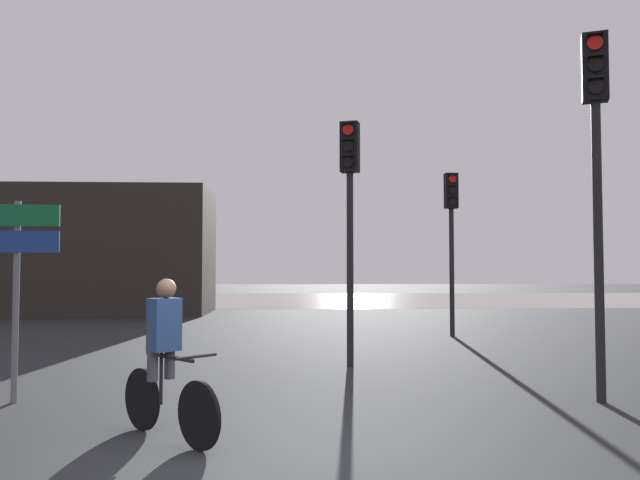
% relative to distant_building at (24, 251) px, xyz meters
% --- Properties ---
extents(ground_plane, '(120.00, 120.00, 0.00)m').
position_rel_distant_building_xyz_m(ground_plane, '(10.09, -18.59, -2.37)').
color(ground_plane, black).
extents(water_strip, '(80.00, 16.00, 0.01)m').
position_rel_distant_building_xyz_m(water_strip, '(10.09, 10.00, -2.37)').
color(water_strip, '#9E937F').
rests_on(water_strip, ground).
extents(distant_building, '(13.97, 4.00, 4.74)m').
position_rel_distant_building_xyz_m(distant_building, '(0.00, 0.00, 0.00)').
color(distant_building, '#2D2823').
rests_on(distant_building, ground).
extents(traffic_light_near_right, '(0.39, 0.41, 4.82)m').
position_rel_distant_building_xyz_m(traffic_light_near_right, '(14.10, -16.16, 0.96)').
color(traffic_light_near_right, black).
rests_on(traffic_light_near_right, ground).
extents(traffic_light_far_right, '(0.33, 0.34, 4.14)m').
position_rel_distant_building_xyz_m(traffic_light_far_right, '(14.19, -8.43, 0.52)').
color(traffic_light_far_right, black).
rests_on(traffic_light_far_right, ground).
extents(traffic_light_center, '(0.38, 0.40, 4.33)m').
position_rel_distant_building_xyz_m(traffic_light_center, '(11.15, -13.11, 0.64)').
color(traffic_light_center, black).
rests_on(traffic_light_center, ground).
extents(direction_sign_post, '(1.10, 0.13, 2.60)m').
position_rel_distant_building_xyz_m(direction_sign_post, '(6.55, -15.85, -0.58)').
color(direction_sign_post, slate).
rests_on(direction_sign_post, ground).
extents(cyclist, '(1.19, 1.28, 1.62)m').
position_rel_distant_building_xyz_m(cyclist, '(8.83, -17.62, -1.55)').
color(cyclist, black).
rests_on(cyclist, ground).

